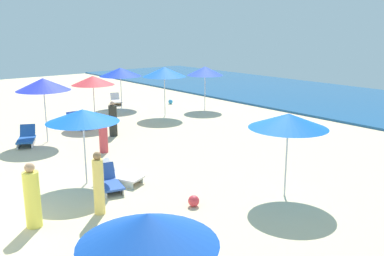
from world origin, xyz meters
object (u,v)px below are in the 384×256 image
Objects in this scene: lounge_chair_2_0 at (78,123)px; umbrella_5 at (83,116)px; lounge_chair_4_0 at (27,139)px; lounge_chair_5_1 at (109,182)px; lounge_chair_5_0 at (119,175)px; beachgoer_5 at (99,184)px; beach_ball_1 at (194,201)px; beach_ball_0 at (170,102)px; beachgoer_4 at (103,135)px; umbrella_4 at (43,84)px; beachgoer_3 at (32,198)px; lounge_chair_3_0 at (116,101)px; umbrella_7 at (205,71)px; umbrella_1 at (164,72)px; umbrella_0 at (148,229)px; beachgoer_0 at (113,120)px; umbrella_2 at (93,80)px; umbrella_8 at (288,121)px; umbrella_3 at (120,72)px.

umbrella_5 is at bearing -114.86° from lounge_chair_2_0.
lounge_chair_4_0 is 6.64m from lounge_chair_5_1.
lounge_chair_2_0 is 0.89× the size of lounge_chair_5_0.
beach_ball_1 is (1.21, 2.22, -0.66)m from beachgoer_5.
lounge_chair_4_0 is 5.35× the size of beach_ball_0.
lounge_chair_4_0 is at bearing 120.22° from beachgoer_4.
umbrella_4 is 8.68× the size of beach_ball_1.
lounge_chair_2_0 is 8.00m from umbrella_5.
beachgoer_3 is at bearing -136.80° from beachgoer_4.
lounge_chair_5_0 is (12.26, -6.74, -0.00)m from lounge_chair_3_0.
umbrella_1 is at bearing -87.50° from umbrella_7.
umbrella_0 is at bearing -14.48° from umbrella_4.
beachgoer_0 is at bearing -100.71° from lounge_chair_3_0.
lounge_chair_5_0 is at bearing -21.51° from umbrella_2.
umbrella_1 is at bearing 21.37° from lounge_chair_5_0.
umbrella_4 is at bearing -80.43° from umbrella_1.
umbrella_7 is at bearing -3.94° from lounge_chair_2_0.
beach_ball_1 reaches higher than beach_ball_0.
lounge_chair_5_1 is 0.54× the size of umbrella_8.
umbrella_0 reaches higher than lounge_chair_2_0.
beachgoer_0 is at bearing 11.00° from lounge_chair_4_0.
beach_ball_1 is at bearing -134.93° from beachgoer_5.
umbrella_7 is 3.48m from beach_ball_0.
umbrella_3 reaches higher than umbrella_0.
umbrella_7 is at bearing 21.73° from beachgoer_4.
umbrella_8 is 7.08m from beachgoer_3.
lounge_chair_5_0 reaches higher than beach_ball_0.
beachgoer_3 is (7.65, -2.35, 0.49)m from lounge_chair_4_0.
umbrella_7 is at bearing 92.50° from umbrella_1.
umbrella_1 is at bearing -6.48° from lounge_chair_2_0.
beachgoer_4 is (2.03, -1.54, -0.02)m from beachgoer_0.
umbrella_3 is 9.46m from beachgoer_4.
umbrella_1 is 3.70m from umbrella_3.
umbrella_1 is at bearing -67.09° from lounge_chair_3_0.
umbrella_2 is 0.99× the size of umbrella_3.
umbrella_5 is 0.94× the size of umbrella_7.
beachgoer_3 reaches higher than lounge_chair_5_0.
beach_ball_1 is (10.86, -2.45, -2.07)m from umbrella_2.
beachgoer_0 is at bearing 143.00° from umbrella_5.
lounge_chair_3_0 is (-4.35, 3.62, -1.99)m from umbrella_2.
beachgoer_3 is 6.39m from beachgoer_4.
umbrella_1 is 1.13× the size of umbrella_5.
beachgoer_5 reaches higher than beachgoer_3.
lounge_chair_2_0 is 0.56× the size of umbrella_7.
umbrella_5 is (7.17, -2.98, 1.91)m from lounge_chair_2_0.
umbrella_8 is at bearing -42.60° from lounge_chair_4_0.
umbrella_8 is 1.54× the size of beachgoer_0.
beachgoer_4 is at bearing -22.66° from umbrella_2.
lounge_chair_4_0 is at bearing 105.01° from lounge_chair_5_1.
umbrella_4 reaches higher than lounge_chair_5_1.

